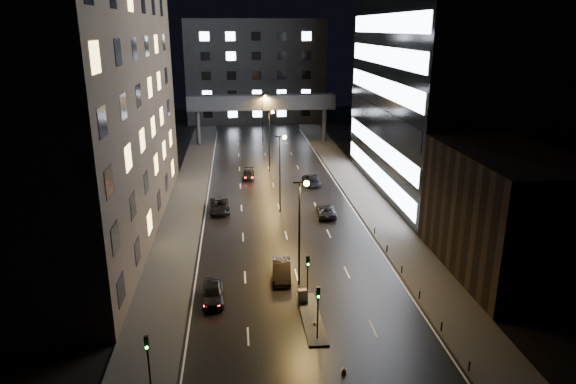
# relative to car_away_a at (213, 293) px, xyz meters

# --- Properties ---
(ground) EXTENTS (160.00, 160.00, 0.00)m
(ground) POSITION_rel_car_away_a_xyz_m (7.91, 34.19, -0.80)
(ground) COLOR black
(ground) RESTS_ON ground
(sidewalk_left) EXTENTS (5.00, 110.00, 0.15)m
(sidewalk_left) POSITION_rel_car_away_a_xyz_m (-4.59, 29.19, -0.72)
(sidewalk_left) COLOR #383533
(sidewalk_left) RESTS_ON ground
(sidewalk_right) EXTENTS (5.00, 110.00, 0.15)m
(sidewalk_right) POSITION_rel_car_away_a_xyz_m (20.41, 29.19, -0.72)
(sidewalk_right) COLOR #383533
(sidewalk_right) RESTS_ON ground
(building_left) EXTENTS (15.00, 48.00, 40.00)m
(building_left) POSITION_rel_car_away_a_xyz_m (-14.59, 18.19, 19.20)
(building_left) COLOR #2D2319
(building_left) RESTS_ON ground
(building_right_low) EXTENTS (10.00, 18.00, 12.00)m
(building_right_low) POSITION_rel_car_away_a_xyz_m (27.91, 3.19, 5.20)
(building_right_low) COLOR black
(building_right_low) RESTS_ON ground
(building_right_glass) EXTENTS (20.00, 36.00, 45.00)m
(building_right_glass) POSITION_rel_car_away_a_xyz_m (32.91, 30.19, 21.70)
(building_right_glass) COLOR black
(building_right_glass) RESTS_ON ground
(building_far) EXTENTS (34.00, 14.00, 25.00)m
(building_far) POSITION_rel_car_away_a_xyz_m (7.91, 92.19, 11.70)
(building_far) COLOR #333335
(building_far) RESTS_ON ground
(skybridge) EXTENTS (30.00, 3.00, 10.00)m
(skybridge) POSITION_rel_car_away_a_xyz_m (7.91, 64.19, 7.54)
(skybridge) COLOR #333335
(skybridge) RESTS_ON ground
(median_island) EXTENTS (1.60, 8.00, 0.15)m
(median_island) POSITION_rel_car_away_a_xyz_m (8.21, -3.81, -0.72)
(median_island) COLOR #383533
(median_island) RESTS_ON ground
(traffic_signal_near) EXTENTS (0.28, 0.34, 4.40)m
(traffic_signal_near) POSITION_rel_car_away_a_xyz_m (8.21, -1.32, 2.30)
(traffic_signal_near) COLOR black
(traffic_signal_near) RESTS_ON median_island
(traffic_signal_far) EXTENTS (0.28, 0.34, 4.40)m
(traffic_signal_far) POSITION_rel_car_away_a_xyz_m (8.21, -6.82, 2.30)
(traffic_signal_far) COLOR black
(traffic_signal_far) RESTS_ON median_island
(traffic_signal_corner) EXTENTS (0.28, 0.34, 4.40)m
(traffic_signal_corner) POSITION_rel_car_away_a_xyz_m (-3.59, -11.82, 2.15)
(traffic_signal_corner) COLOR black
(traffic_signal_corner) RESTS_ON ground
(bollard_row) EXTENTS (0.12, 25.12, 0.90)m
(bollard_row) POSITION_rel_car_away_a_xyz_m (18.11, 0.69, -0.35)
(bollard_row) COLOR black
(bollard_row) RESTS_ON ground
(streetlight_near) EXTENTS (1.45, 0.50, 10.15)m
(streetlight_near) POSITION_rel_car_away_a_xyz_m (8.07, 2.19, 5.70)
(streetlight_near) COLOR black
(streetlight_near) RESTS_ON ground
(streetlight_mid_a) EXTENTS (1.45, 0.50, 10.15)m
(streetlight_mid_a) POSITION_rel_car_away_a_xyz_m (8.07, 22.19, 5.70)
(streetlight_mid_a) COLOR black
(streetlight_mid_a) RESTS_ON ground
(streetlight_mid_b) EXTENTS (1.45, 0.50, 10.15)m
(streetlight_mid_b) POSITION_rel_car_away_a_xyz_m (8.07, 42.19, 5.70)
(streetlight_mid_b) COLOR black
(streetlight_mid_b) RESTS_ON ground
(streetlight_far) EXTENTS (1.45, 0.50, 10.15)m
(streetlight_far) POSITION_rel_car_away_a_xyz_m (8.07, 62.19, 5.70)
(streetlight_far) COLOR black
(streetlight_far) RESTS_ON ground
(car_away_a) EXTENTS (2.11, 4.76, 1.59)m
(car_away_a) POSITION_rel_car_away_a_xyz_m (0.00, 0.00, 0.00)
(car_away_a) COLOR black
(car_away_a) RESTS_ON ground
(car_away_b) EXTENTS (2.07, 5.03, 1.62)m
(car_away_b) POSITION_rel_car_away_a_xyz_m (6.41, 3.66, 0.01)
(car_away_b) COLOR black
(car_away_b) RESTS_ON ground
(car_away_c) EXTENTS (2.90, 5.72, 1.55)m
(car_away_c) POSITION_rel_car_away_a_xyz_m (0.03, 23.14, -0.02)
(car_away_c) COLOR black
(car_away_c) RESTS_ON ground
(car_away_d) EXTENTS (2.15, 4.61, 1.30)m
(car_away_d) POSITION_rel_car_away_a_xyz_m (4.29, 38.29, -0.14)
(car_away_d) COLOR black
(car_away_d) RESTS_ON ground
(car_toward_a) EXTENTS (2.54, 5.06, 1.37)m
(car_toward_a) POSITION_rel_car_away_a_xyz_m (13.60, 20.14, -0.11)
(car_toward_a) COLOR black
(car_toward_a) RESTS_ON ground
(car_toward_b) EXTENTS (2.52, 5.71, 1.63)m
(car_toward_b) POSITION_rel_car_away_a_xyz_m (13.82, 34.11, 0.02)
(car_toward_b) COLOR black
(car_toward_b) RESTS_ON ground
(utility_cabinet) EXTENTS (0.88, 0.59, 1.20)m
(utility_cabinet) POSITION_rel_car_away_a_xyz_m (7.81, -1.26, -0.05)
(utility_cabinet) COLOR #4D4D50
(utility_cabinet) RESTS_ON median_island
(cone_a) EXTENTS (0.40, 0.40, 0.55)m
(cone_a) POSITION_rel_car_away_a_xyz_m (9.41, -11.01, -0.52)
(cone_a) COLOR #E6580C
(cone_a) RESTS_ON ground
(cone_b) EXTENTS (0.42, 0.42, 0.55)m
(cone_b) POSITION_rel_car_away_a_xyz_m (8.29, -4.93, -0.52)
(cone_b) COLOR orange
(cone_b) RESTS_ON ground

